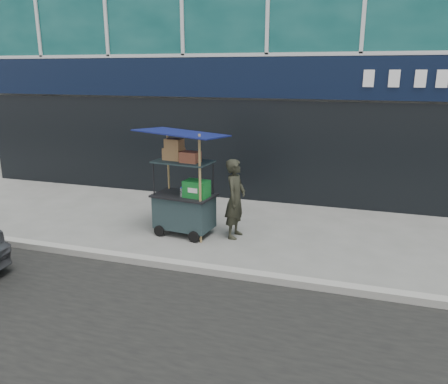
% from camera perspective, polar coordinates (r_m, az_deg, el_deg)
% --- Properties ---
extents(ground, '(80.00, 80.00, 0.00)m').
position_cam_1_polar(ground, '(7.13, -1.76, -9.84)').
color(ground, '#5E5F5A').
rests_on(ground, ground).
extents(curb, '(80.00, 0.18, 0.12)m').
position_cam_1_polar(curb, '(6.93, -2.31, -10.06)').
color(curb, gray).
rests_on(curb, ground).
extents(vendor_cart, '(1.63, 1.24, 2.05)m').
position_cam_1_polar(vendor_cart, '(8.32, -5.17, -0.83)').
color(vendor_cart, black).
rests_on(vendor_cart, ground).
extents(vendor_man, '(0.41, 0.58, 1.50)m').
position_cam_1_polar(vendor_man, '(8.14, 1.49, -0.89)').
color(vendor_man, black).
rests_on(vendor_man, ground).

